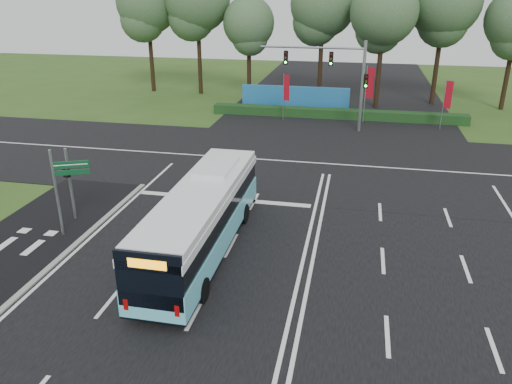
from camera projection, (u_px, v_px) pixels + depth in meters
The scene contains 15 objects.
ground at pixel (305, 254), 21.61m from camera, with size 120.00×120.00×0.00m, color #31511B.
road_main at pixel (305, 253), 21.60m from camera, with size 20.00×120.00×0.04m, color black.
road_cross at pixel (325, 164), 32.46m from camera, with size 120.00×14.00×0.05m, color black.
bike_path at pixel (4, 258), 21.21m from camera, with size 5.00×18.00×0.06m, color black.
kerb_strip at pixel (55, 263), 20.75m from camera, with size 0.25×18.00×0.12m, color gray.
city_bus at pixel (202, 218), 21.11m from camera, with size 2.46×11.26×3.23m.
pedestrian_signal at pixel (70, 182), 24.00m from camera, with size 0.33×0.43×3.67m.
street_sign at pixel (63, 183), 22.24m from camera, with size 1.51×0.71×4.17m.
banner_flag_left at pixel (286, 90), 41.90m from camera, with size 0.56×0.27×4.02m.
banner_flag_mid at pixel (369, 86), 41.21m from camera, with size 0.66×0.31×4.74m.
banner_flag_right at pixel (447, 98), 39.04m from camera, with size 0.56×0.27×4.05m.
traffic_light_gantry at pixel (340, 72), 38.35m from camera, with size 8.41×0.28×7.00m.
hedge at pixel (336, 114), 43.64m from camera, with size 22.00×1.20×0.80m, color #133515.
blue_hoarding at pixel (295, 98), 46.38m from camera, with size 10.00×0.30×2.20m, color #1E68A5.
eucalyptus_row at pixel (309, 7), 47.87m from camera, with size 41.56×9.73×12.96m.
Camera 1 is at (1.75, -18.99, 10.71)m, focal length 35.00 mm.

